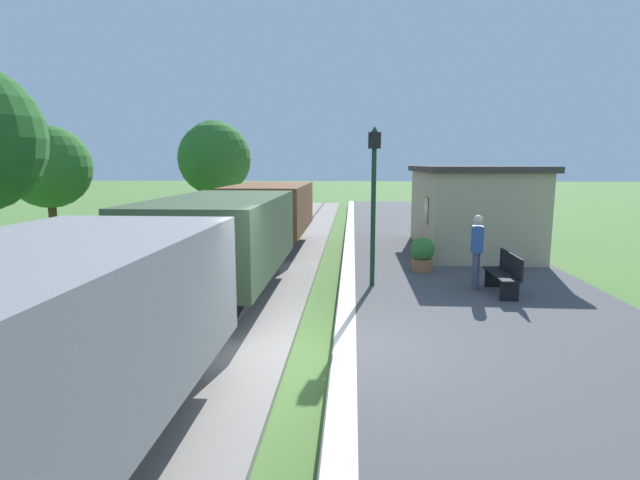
# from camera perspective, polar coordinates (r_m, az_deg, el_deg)

# --- Properties ---
(ground_plane) EXTENTS (160.00, 160.00, 0.00)m
(ground_plane) POSITION_cam_1_polar(r_m,az_deg,el_deg) (7.93, -0.05, -14.10)
(ground_plane) COLOR #517A38
(platform_slab) EXTENTS (6.00, 60.00, 0.25)m
(platform_slab) POSITION_cam_1_polar(r_m,az_deg,el_deg) (8.32, 23.12, -12.80)
(platform_slab) COLOR #4C4C4F
(platform_slab) RESTS_ON ground
(platform_edge_stripe) EXTENTS (0.36, 60.00, 0.01)m
(platform_edge_stripe) POSITION_cam_1_polar(r_m,az_deg,el_deg) (7.82, 2.94, -12.45)
(platform_edge_stripe) COLOR silver
(platform_edge_stripe) RESTS_ON platform_slab
(track_ballast) EXTENTS (3.80, 60.00, 0.12)m
(track_ballast) POSITION_cam_1_polar(r_m,az_deg,el_deg) (8.41, -17.02, -12.69)
(track_ballast) COLOR gray
(track_ballast) RESTS_ON ground
(rail_near) EXTENTS (0.07, 60.00, 0.14)m
(rail_near) POSITION_cam_1_polar(r_m,az_deg,el_deg) (8.14, -12.21, -12.25)
(rail_near) COLOR slate
(rail_near) RESTS_ON track_ballast
(rail_far) EXTENTS (0.07, 60.00, 0.14)m
(rail_far) POSITION_cam_1_polar(r_m,az_deg,el_deg) (8.64, -21.62, -11.43)
(rail_far) COLOR slate
(rail_far) RESTS_ON track_ballast
(freight_train) EXTENTS (2.50, 19.40, 2.12)m
(freight_train) POSITION_cam_1_polar(r_m,az_deg,el_deg) (10.94, -11.54, -0.20)
(freight_train) COLOR gray
(freight_train) RESTS_ON rail_near
(station_hut) EXTENTS (3.50, 5.80, 2.78)m
(station_hut) POSITION_cam_1_polar(r_m,az_deg,el_deg) (16.84, 17.28, 3.63)
(station_hut) COLOR tan
(station_hut) RESTS_ON platform_slab
(bench_near_hut) EXTENTS (0.42, 1.50, 0.91)m
(bench_near_hut) POSITION_cam_1_polar(r_m,az_deg,el_deg) (11.46, 20.98, -3.64)
(bench_near_hut) COLOR black
(bench_near_hut) RESTS_ON platform_slab
(bench_down_platform) EXTENTS (0.42, 1.50, 0.91)m
(bench_down_platform) POSITION_cam_1_polar(r_m,az_deg,el_deg) (21.93, 12.74, 2.53)
(bench_down_platform) COLOR black
(bench_down_platform) RESTS_ON platform_slab
(person_waiting) EXTENTS (0.30, 0.41, 1.71)m
(person_waiting) POSITION_cam_1_polar(r_m,az_deg,el_deg) (11.61, 18.02, -1.00)
(person_waiting) COLOR #474C66
(person_waiting) RESTS_ON platform_slab
(potted_planter) EXTENTS (0.64, 0.64, 0.92)m
(potted_planter) POSITION_cam_1_polar(r_m,az_deg,el_deg) (13.23, 12.00, -1.60)
(potted_planter) COLOR #9E6642
(potted_planter) RESTS_ON platform_slab
(lamp_post_near) EXTENTS (0.28, 0.28, 3.70)m
(lamp_post_near) POSITION_cam_1_polar(r_m,az_deg,el_deg) (11.23, 6.37, 7.36)
(lamp_post_near) COLOR #193823
(lamp_post_near) RESTS_ON platform_slab
(tree_trackside_far) EXTENTS (2.90, 2.90, 4.45)m
(tree_trackside_far) POSITION_cam_1_polar(r_m,az_deg,el_deg) (19.65, -29.38, 7.50)
(tree_trackside_far) COLOR #4C3823
(tree_trackside_far) RESTS_ON ground
(tree_field_left) EXTENTS (3.45, 3.45, 5.07)m
(tree_field_left) POSITION_cam_1_polar(r_m,az_deg,el_deg) (23.86, -12.33, 9.34)
(tree_field_left) COLOR #4C3823
(tree_field_left) RESTS_ON ground
(tree_field_distant) EXTENTS (3.59, 3.59, 5.71)m
(tree_field_distant) POSITION_cam_1_polar(r_m,az_deg,el_deg) (30.61, -12.42, 10.29)
(tree_field_distant) COLOR #4C3823
(tree_field_distant) RESTS_ON ground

